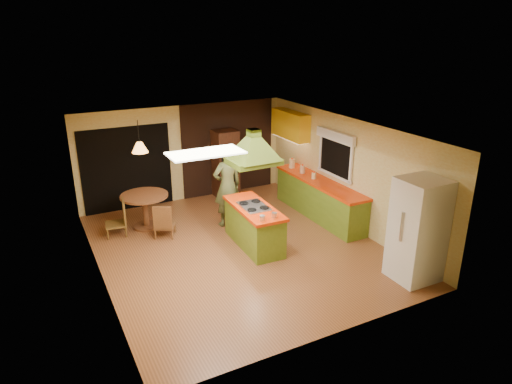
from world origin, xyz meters
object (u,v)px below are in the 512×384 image
refrigerator (418,230)px  dining_table (145,204)px  kitchen_island (254,226)px  canister_large (292,163)px  wall_oven (225,164)px  man (227,186)px

refrigerator → dining_table: refrigerator is taller
refrigerator → dining_table: (-3.79, 4.46, -0.40)m
kitchen_island → dining_table: size_ratio=1.66×
canister_large → kitchen_island: bearing=-138.0°
wall_oven → dining_table: (-2.47, -1.05, -0.34)m
dining_table → man: bearing=-22.5°
kitchen_island → dining_table: kitchen_island is taller
refrigerator → wall_oven: bearing=104.5°
kitchen_island → canister_large: canister_large is taller
kitchen_island → man: man is taller
man → dining_table: size_ratio=1.79×
canister_large → man: bearing=-163.6°
kitchen_island → man: (-0.05, 1.23, 0.51)m
kitchen_island → dining_table: bearing=134.8°
man → kitchen_island: bearing=88.5°
wall_oven → man: bearing=-113.8°
wall_oven → canister_large: (1.37, -1.15, 0.12)m
kitchen_island → refrigerator: 3.26m
kitchen_island → wall_oven: wall_oven is taller
man → refrigerator: 4.27m
refrigerator → canister_large: 4.36m
refrigerator → canister_large: bearing=90.4°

